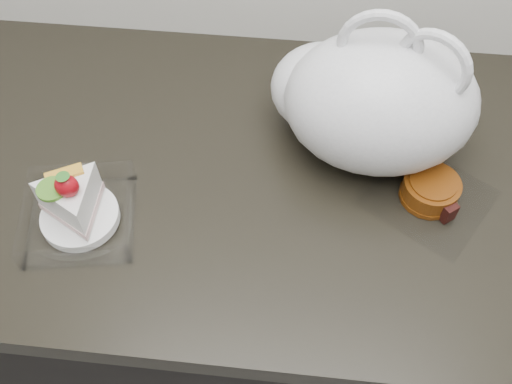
% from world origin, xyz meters
% --- Properties ---
extents(counter, '(2.04, 0.64, 0.90)m').
position_xyz_m(counter, '(0.00, 1.69, 0.45)').
color(counter, black).
rests_on(counter, ground).
extents(cake_tray, '(0.18, 0.18, 0.12)m').
position_xyz_m(cake_tray, '(-0.32, 1.56, 0.93)').
color(cake_tray, white).
rests_on(cake_tray, counter).
extents(mooncake_wrap, '(0.23, 0.22, 0.04)m').
position_xyz_m(mooncake_wrap, '(0.18, 1.66, 0.92)').
color(mooncake_wrap, white).
rests_on(mooncake_wrap, counter).
extents(plastic_bag, '(0.35, 0.29, 0.26)m').
position_xyz_m(plastic_bag, '(0.08, 1.75, 1.00)').
color(plastic_bag, white).
rests_on(plastic_bag, counter).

